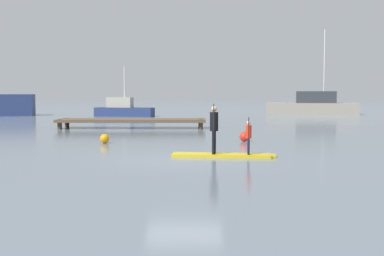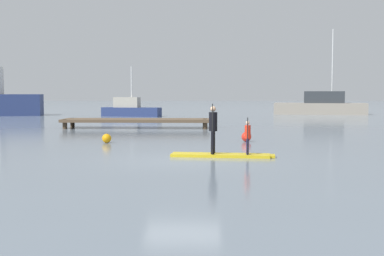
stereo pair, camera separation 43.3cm
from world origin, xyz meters
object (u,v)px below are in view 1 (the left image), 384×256
Objects in this scene: motor_boat_small_navy at (123,109)px; mooring_buoy_near at (105,139)px; paddler_adult at (214,126)px; paddleboard_near at (223,155)px; fishing_boat_green_midground at (313,106)px; mooring_buoy_mid at (244,137)px; paddler_child_solo at (249,135)px.

mooring_buoy_near is at bearing -83.35° from motor_boat_small_navy.
paddler_adult is 0.30× the size of motor_boat_small_navy.
paddleboard_near is 0.38× the size of fishing_boat_green_midground.
fishing_boat_green_midground reaches higher than paddleboard_near.
paddleboard_near is 35.94m from fishing_boat_green_midground.
paddler_adult is at bearing -44.01° from mooring_buoy_near.
motor_boat_small_navy is 24.86m from mooring_buoy_near.
motor_boat_small_navy is at bearing 104.52° from paddler_adult.
fishing_boat_green_midground is 33.70m from mooring_buoy_near.
mooring_buoy_mid is (1.23, 5.37, 0.18)m from paddleboard_near.
fishing_boat_green_midground is at bearing 71.31° from mooring_buoy_mid.
paddler_child_solo reaches higher than paddleboard_near.
mooring_buoy_near is 6.31m from mooring_buoy_mid.
fishing_boat_green_midground is (10.12, 34.30, 0.15)m from paddler_child_solo.
paddleboard_near is at bearing -4.36° from paddler_adult.
fishing_boat_green_midground is at bearing 73.56° from paddler_child_solo.
paddler_child_solo is at bearing -93.86° from mooring_buoy_mid.
paddler_adult is at bearing -108.32° from fishing_boat_green_midground.
motor_boat_small_navy reaches higher than paddler_adult.
motor_boat_small_navy reaches higher than mooring_buoy_mid.
paddler_adult is at bearing -75.48° from motor_boat_small_navy.
motor_boat_small_navy is (-8.76, 29.33, -0.09)m from paddler_child_solo.
mooring_buoy_mid is at bearing 77.06° from paddleboard_near.
mooring_buoy_near is 0.91× the size of mooring_buoy_mid.
paddler_child_solo is at bearing -38.30° from mooring_buoy_near.
motor_boat_small_navy is at bearing 110.94° from mooring_buoy_mid.
fishing_boat_green_midground is (10.99, 34.20, 0.85)m from paddleboard_near.
mooring_buoy_near is (-5.88, 4.65, -0.55)m from paddler_child_solo.
paddleboard_near is 1.12m from paddler_child_solo.
fishing_boat_green_midground is at bearing 72.19° from paddleboard_near.
paddleboard_near is 2.84× the size of paddler_child_solo.
mooring_buoy_mid is (0.37, 5.46, -0.53)m from paddler_child_solo.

